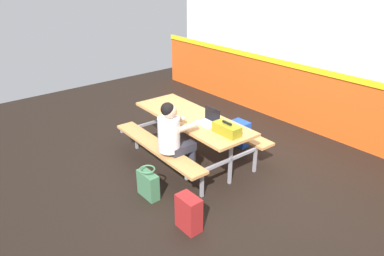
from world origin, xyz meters
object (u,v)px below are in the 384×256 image
laptop_silver (209,120)px  satchel_spare (241,133)px  backpack_dark (189,213)px  toolbox_grey (227,129)px  picnic_table_main (192,126)px  tote_bag_bright (148,184)px  student_nearer (174,136)px

laptop_silver → satchel_spare: size_ratio=0.74×
backpack_dark → satchel_spare: 2.29m
toolbox_grey → backpack_dark: size_ratio=0.91×
toolbox_grey → backpack_dark: (0.46, -1.04, -0.60)m
picnic_table_main → tote_bag_bright: (0.39, -1.08, -0.39)m
tote_bag_bright → satchel_spare: (-0.24, 2.04, 0.02)m
satchel_spare → tote_bag_bright: bearing=-83.2°
backpack_dark → satchel_spare: size_ratio=1.00×
student_nearer → laptop_silver: student_nearer is taller
toolbox_grey → backpack_dark: bearing=-66.0°
student_nearer → backpack_dark: bearing=-28.0°
toolbox_grey → picnic_table_main: bearing=178.1°
student_nearer → toolbox_grey: bearing=49.1°
student_nearer → laptop_silver: bearing=85.0°
satchel_spare → toolbox_grey: bearing=-58.0°
picnic_table_main → satchel_spare: picnic_table_main is taller
backpack_dark → satchel_spare: bearing=118.1°
student_nearer → backpack_dark: (0.93, -0.49, -0.49)m
picnic_table_main → backpack_dark: 1.66m
laptop_silver → tote_bag_bright: (0.04, -1.10, -0.59)m
picnic_table_main → student_nearer: student_nearer is taller
laptop_silver → backpack_dark: (0.88, -1.09, -0.57)m
tote_bag_bright → satchel_spare: 2.05m
picnic_table_main → backpack_dark: bearing=-41.0°
picnic_table_main → laptop_silver: bearing=4.3°
student_nearer → satchel_spare: (-0.15, 1.53, -0.49)m
backpack_dark → tote_bag_bright: 0.84m
toolbox_grey → tote_bag_bright: toolbox_grey is taller
tote_bag_bright → laptop_silver: bearing=92.3°
laptop_silver → tote_bag_bright: laptop_silver is taller
picnic_table_main → toolbox_grey: toolbox_grey is taller
toolbox_grey → satchel_spare: size_ratio=0.91×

